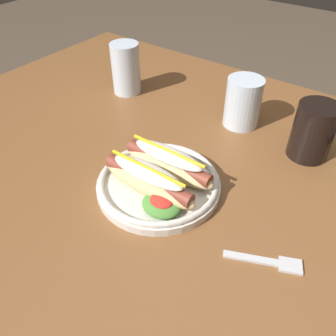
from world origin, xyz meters
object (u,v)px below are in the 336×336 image
object	(u,v)px
fork	(269,262)
soda_cup	(313,131)
hot_dog_plate	(159,179)
extra_cup	(126,69)
water_cup	(243,102)

from	to	relation	value
fork	soda_cup	bearing A→B (deg)	75.26
hot_dog_plate	extra_cup	distance (m)	0.40
extra_cup	water_cup	bearing A→B (deg)	6.45
fork	extra_cup	bearing A→B (deg)	128.23
hot_dog_plate	extra_cup	world-z (taller)	extra_cup
extra_cup	hot_dog_plate	bearing A→B (deg)	-40.31
soda_cup	extra_cup	bearing A→B (deg)	-178.61
fork	extra_cup	distance (m)	0.62
hot_dog_plate	water_cup	size ratio (longest dim) A/B	2.04
fork	water_cup	xyz separation A→B (m)	(-0.22, 0.33, 0.05)
hot_dog_plate	extra_cup	xyz separation A→B (m)	(-0.31, 0.26, 0.04)
fork	soda_cup	xyz separation A→B (m)	(-0.05, 0.30, 0.06)
fork	extra_cup	world-z (taller)	extra_cup
hot_dog_plate	water_cup	bearing A→B (deg)	86.27
water_cup	hot_dog_plate	bearing A→B (deg)	-93.73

